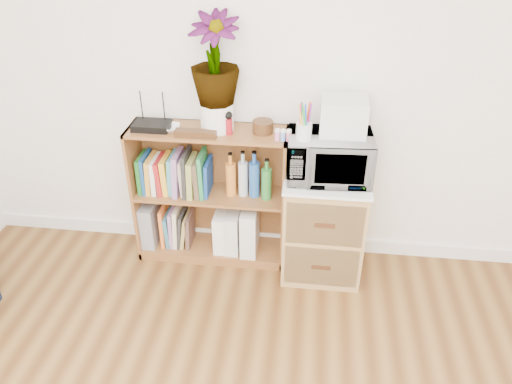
# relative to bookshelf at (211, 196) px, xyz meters

# --- Properties ---
(skirting_board) EXTENTS (4.00, 0.02, 0.10)m
(skirting_board) POSITION_rel_bookshelf_xyz_m (0.35, 0.14, -0.42)
(skirting_board) COLOR white
(skirting_board) RESTS_ON ground
(bookshelf) EXTENTS (1.00, 0.30, 0.95)m
(bookshelf) POSITION_rel_bookshelf_xyz_m (0.00, 0.00, 0.00)
(bookshelf) COLOR brown
(bookshelf) RESTS_ON ground
(wicker_unit) EXTENTS (0.50, 0.45, 0.70)m
(wicker_unit) POSITION_rel_bookshelf_xyz_m (0.75, -0.08, -0.12)
(wicker_unit) COLOR #9E7542
(wicker_unit) RESTS_ON ground
(microwave) EXTENTS (0.51, 0.36, 0.27)m
(microwave) POSITION_rel_bookshelf_xyz_m (0.75, -0.08, 0.38)
(microwave) COLOR silver
(microwave) RESTS_ON wicker_unit
(pen_cup) EXTENTS (0.09, 0.09, 0.10)m
(pen_cup) POSITION_rel_bookshelf_xyz_m (0.59, -0.15, 0.57)
(pen_cup) COLOR silver
(pen_cup) RESTS_ON microwave
(small_appliance) EXTENTS (0.26, 0.22, 0.21)m
(small_appliance) POSITION_rel_bookshelf_xyz_m (0.81, -0.03, 0.62)
(small_appliance) COLOR silver
(small_appliance) RESTS_ON microwave
(router) EXTENTS (0.23, 0.15, 0.04)m
(router) POSITION_rel_bookshelf_xyz_m (-0.34, -0.02, 0.50)
(router) COLOR black
(router) RESTS_ON bookshelf
(white_bowl) EXTENTS (0.13, 0.13, 0.03)m
(white_bowl) POSITION_rel_bookshelf_xyz_m (-0.23, -0.03, 0.49)
(white_bowl) COLOR white
(white_bowl) RESTS_ON bookshelf
(plant_pot) EXTENTS (0.20, 0.20, 0.17)m
(plant_pot) POSITION_rel_bookshelf_xyz_m (0.06, 0.02, 0.56)
(plant_pot) COLOR white
(plant_pot) RESTS_ON bookshelf
(potted_plant) EXTENTS (0.29, 0.29, 0.53)m
(potted_plant) POSITION_rel_bookshelf_xyz_m (0.06, 0.02, 0.91)
(potted_plant) COLOR #407930
(potted_plant) RESTS_ON plant_pot
(trinket_box) EXTENTS (0.25, 0.06, 0.04)m
(trinket_box) POSITION_rel_bookshelf_xyz_m (-0.05, -0.10, 0.50)
(trinket_box) COLOR #321E0D
(trinket_box) RESTS_ON bookshelf
(kokeshi_doll) EXTENTS (0.04, 0.04, 0.10)m
(kokeshi_doll) POSITION_rel_bookshelf_xyz_m (0.14, -0.04, 0.52)
(kokeshi_doll) COLOR #A2131D
(kokeshi_doll) RESTS_ON bookshelf
(wooden_bowl) EXTENTS (0.13, 0.13, 0.07)m
(wooden_bowl) POSITION_rel_bookshelf_xyz_m (0.34, 0.01, 0.51)
(wooden_bowl) COLOR #3B2410
(wooden_bowl) RESTS_ON bookshelf
(paint_jars) EXTENTS (0.11, 0.04, 0.05)m
(paint_jars) POSITION_rel_bookshelf_xyz_m (0.47, -0.09, 0.50)
(paint_jars) COLOR pink
(paint_jars) RESTS_ON bookshelf
(file_box) EXTENTS (0.09, 0.25, 0.31)m
(file_box) POSITION_rel_bookshelf_xyz_m (-0.44, 0.00, -0.25)
(file_box) COLOR gray
(file_box) RESTS_ON bookshelf
(magazine_holder_left) EXTENTS (0.09, 0.22, 0.28)m
(magazine_holder_left) POSITION_rel_bookshelf_xyz_m (0.07, -0.01, -0.27)
(magazine_holder_left) COLOR white
(magazine_holder_left) RESTS_ON bookshelf
(magazine_holder_mid) EXTENTS (0.09, 0.23, 0.29)m
(magazine_holder_mid) POSITION_rel_bookshelf_xyz_m (0.15, -0.01, -0.26)
(magazine_holder_mid) COLOR silver
(magazine_holder_mid) RESTS_ON bookshelf
(magazine_holder_right) EXTENTS (0.11, 0.27, 0.33)m
(magazine_holder_right) POSITION_rel_bookshelf_xyz_m (0.26, -0.01, -0.24)
(magazine_holder_right) COLOR silver
(magazine_holder_right) RESTS_ON bookshelf
(cookbooks) EXTENTS (0.47, 0.20, 0.31)m
(cookbooks) POSITION_rel_bookshelf_xyz_m (-0.23, 0.00, 0.15)
(cookbooks) COLOR #1B6722
(cookbooks) RESTS_ON bookshelf
(liquor_bottles) EXTENTS (0.30, 0.07, 0.31)m
(liquor_bottles) POSITION_rel_bookshelf_xyz_m (0.26, 0.00, 0.17)
(liquor_bottles) COLOR orange
(liquor_bottles) RESTS_ON bookshelf
(lower_books) EXTENTS (0.21, 0.19, 0.30)m
(lower_books) POSITION_rel_bookshelf_xyz_m (-0.25, 0.00, -0.27)
(lower_books) COLOR orange
(lower_books) RESTS_ON bookshelf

